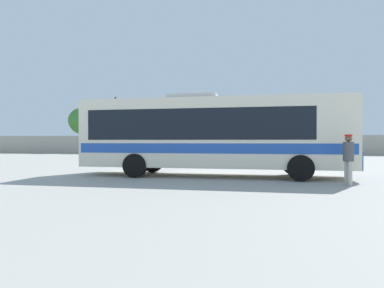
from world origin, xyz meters
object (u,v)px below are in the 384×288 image
at_px(utility_pole_near, 116,124).
at_px(roadside_tree_left, 86,121).
at_px(parked_car_second_white, 190,148).
at_px(roadside_tree_midright, 208,119).
at_px(parked_car_third_black, 247,149).
at_px(attendant_by_bus_door, 348,157).
at_px(roadside_tree_right, 298,120).
at_px(coach_bus_cream_blue, 210,133).
at_px(parked_car_leftmost_grey, 132,148).
at_px(roadside_tree_midleft, 151,116).

bearing_deg(utility_pole_near, roadside_tree_left, 171.16).
distance_m(parked_car_second_white, roadside_tree_midright, 6.88).
bearing_deg(parked_car_third_black, parked_car_second_white, 176.79).
distance_m(attendant_by_bus_door, roadside_tree_right, 30.64).
xyz_separation_m(coach_bus_cream_blue, utility_pole_near, (-15.50, 26.73, 1.95)).
bearing_deg(parked_car_third_black, attendant_by_bus_door, -81.32).
distance_m(attendant_by_bus_door, roadside_tree_left, 39.29).
relative_size(coach_bus_cream_blue, attendant_by_bus_door, 6.52).
height_order(coach_bus_cream_blue, utility_pole_near, utility_pole_near).
bearing_deg(parked_car_second_white, parked_car_leftmost_grey, -175.15).
bearing_deg(roadside_tree_midleft, roadside_tree_left, -175.05).
bearing_deg(utility_pole_near, coach_bus_cream_blue, -59.89).
bearing_deg(roadside_tree_midleft, roadside_tree_midright, -16.04).
xyz_separation_m(parked_car_leftmost_grey, roadside_tree_right, (18.96, 8.32, 3.45)).
height_order(utility_pole_near, roadside_tree_right, utility_pole_near).
bearing_deg(utility_pole_near, attendant_by_bus_door, -54.63).
height_order(attendant_by_bus_door, roadside_tree_left, roadside_tree_left).
xyz_separation_m(coach_bus_cream_blue, parked_car_leftmost_grey, (-10.71, 19.60, -1.20)).
bearing_deg(roadside_tree_left, parked_car_leftmost_grey, -39.72).
height_order(attendant_by_bus_door, roadside_tree_right, roadside_tree_right).
bearing_deg(roadside_tree_right, roadside_tree_midleft, 179.05).
relative_size(parked_car_third_black, roadside_tree_right, 0.72).
height_order(utility_pole_near, roadside_tree_midright, utility_pole_near).
height_order(roadside_tree_midright, roadside_tree_right, roadside_tree_midright).
height_order(parked_car_leftmost_grey, utility_pole_near, utility_pole_near).
relative_size(attendant_by_bus_door, roadside_tree_left, 0.29).
bearing_deg(coach_bus_cream_blue, parked_car_second_white, 102.02).
bearing_deg(roadside_tree_left, attendant_by_bus_door, -49.68).
distance_m(attendant_by_bus_door, roadside_tree_midleft, 34.90).
distance_m(coach_bus_cream_blue, parked_car_leftmost_grey, 22.37).
bearing_deg(parked_car_leftmost_grey, roadside_tree_left, 140.28).
bearing_deg(coach_bus_cream_blue, utility_pole_near, 120.11).
xyz_separation_m(parked_car_leftmost_grey, parked_car_second_white, (6.42, 0.55, 0.05)).
bearing_deg(parked_car_leftmost_grey, utility_pole_near, 123.92).
bearing_deg(attendant_by_bus_door, utility_pole_near, 125.37).
distance_m(parked_car_second_white, utility_pole_near, 13.37).
relative_size(utility_pole_near, roadside_tree_midleft, 1.04).
bearing_deg(coach_bus_cream_blue, attendant_by_bus_door, -24.86).
height_order(parked_car_second_white, roadside_tree_left, roadside_tree_left).
bearing_deg(roadside_tree_midleft, parked_car_leftmost_grey, -87.67).
distance_m(coach_bus_cream_blue, parked_car_third_black, 19.92).
relative_size(parked_car_third_black, roadside_tree_midright, 0.63).
distance_m(roadside_tree_midright, roadside_tree_right, 11.34).
height_order(attendant_by_bus_door, parked_car_leftmost_grey, attendant_by_bus_door).
height_order(parked_car_leftmost_grey, roadside_tree_midright, roadside_tree_midright).
distance_m(utility_pole_near, roadside_tree_left, 4.73).
relative_size(utility_pole_near, roadside_tree_right, 1.29).
distance_m(parked_car_leftmost_grey, roadside_tree_midright, 10.64).
distance_m(utility_pole_near, roadside_tree_midright, 12.63).
height_order(parked_car_leftmost_grey, parked_car_third_black, parked_car_third_black).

